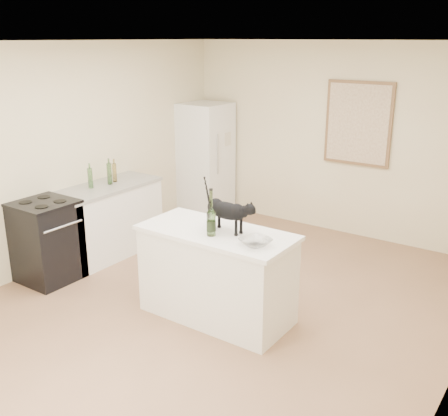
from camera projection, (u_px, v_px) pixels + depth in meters
floor at (220, 305)px, 5.45m from camera, size 5.50×5.50×0.00m
ceiling at (220, 41)px, 4.65m from camera, size 5.50×5.50×0.00m
wall_back at (336, 140)px, 7.19m from camera, size 4.50×0.00×4.50m
wall_left at (66, 155)px, 6.27m from camera, size 0.00×5.50×5.50m
island_base at (217, 276)px, 5.11m from camera, size 1.44×0.67×0.86m
island_top at (217, 233)px, 4.97m from camera, size 1.50×0.70×0.04m
left_cabinets at (107, 222)px, 6.61m from camera, size 0.60×1.40×0.86m
left_countertop at (105, 187)px, 6.47m from camera, size 0.62×1.44×0.04m
stove at (47, 242)px, 5.90m from camera, size 0.60×0.60×0.90m
fridge at (205, 159)px, 8.08m from camera, size 0.68×0.68×1.70m
artwork_frame at (358, 124)px, 6.93m from camera, size 0.90×0.03×1.10m
artwork_canvas at (358, 124)px, 6.92m from camera, size 0.82×0.00×1.02m
black_cat at (227, 213)px, 4.89m from camera, size 0.53×0.18×0.36m
wine_bottle at (211, 215)px, 4.78m from camera, size 0.09×0.09×0.39m
glass_bowl at (255, 242)px, 4.60m from camera, size 0.34×0.34×0.07m
fridge_paper at (228, 139)px, 7.88m from camera, size 0.01×0.16×0.20m
counter_bottle_cluster at (104, 175)px, 6.46m from camera, size 0.12×0.43×0.26m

